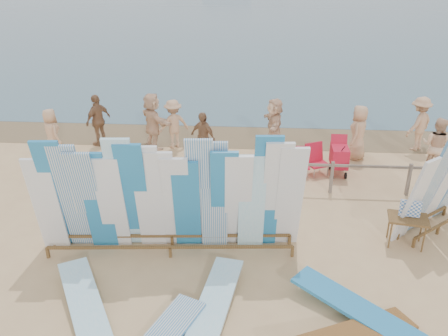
# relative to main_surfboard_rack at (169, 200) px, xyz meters

# --- Properties ---
(ground) EXTENTS (160.00, 160.00, 0.00)m
(ground) POSITION_rel_main_surfboard_rack_xyz_m (1.78, -0.01, -1.25)
(ground) COLOR tan
(ground) RESTS_ON ground
(wet_sand_strip) EXTENTS (40.00, 2.60, 0.01)m
(wet_sand_strip) POSITION_rel_main_surfboard_rack_xyz_m (1.78, 7.19, -1.25)
(wet_sand_strip) COLOR brown
(wet_sand_strip) RESTS_ON ground
(fence) EXTENTS (12.08, 0.08, 0.90)m
(fence) POSITION_rel_main_surfboard_rack_xyz_m (1.78, 2.99, -0.62)
(fence) COLOR #7A695C
(fence) RESTS_ON ground
(main_surfboard_rack) EXTENTS (5.58, 1.19, 2.78)m
(main_surfboard_rack) POSITION_rel_main_surfboard_rack_xyz_m (0.00, 0.00, 0.00)
(main_surfboard_rack) COLOR brown
(main_surfboard_rack) RESTS_ON ground
(side_surfboard_rack) EXTENTS (2.11, 1.90, 2.51)m
(side_surfboard_rack) POSITION_rel_main_surfboard_rack_xyz_m (5.84, 1.25, -0.11)
(side_surfboard_rack) COLOR brown
(side_surfboard_rack) RESTS_ON ground
(vendor_table) EXTENTS (0.92, 0.72, 1.10)m
(vendor_table) POSITION_rel_main_surfboard_rack_xyz_m (5.07, 0.61, -0.88)
(vendor_table) COLOR brown
(vendor_table) RESTS_ON ground
(flat_board_b) EXTENTS (1.02, 2.75, 0.27)m
(flat_board_b) POSITION_rel_main_surfboard_rack_xyz_m (1.05, -1.89, -1.25)
(flat_board_b) COLOR #96D6F0
(flat_board_b) RESTS_ON ground
(flat_board_a) EXTENTS (1.83, 2.62, 0.32)m
(flat_board_a) POSITION_rel_main_surfboard_rack_xyz_m (-1.16, -2.09, -1.25)
(flat_board_a) COLOR #96D6F0
(flat_board_a) RESTS_ON ground
(flat_board_d) EXTENTS (2.47, 2.09, 0.34)m
(flat_board_d) POSITION_rel_main_surfboard_rack_xyz_m (3.69, -1.83, -1.25)
(flat_board_d) COLOR #257DBA
(flat_board_d) RESTS_ON ground
(beach_chair_left) EXTENTS (0.54, 0.56, 0.81)m
(beach_chair_left) POSITION_rel_main_surfboard_rack_xyz_m (3.04, 4.05, -1.01)
(beach_chair_left) COLOR red
(beach_chair_left) RESTS_ON ground
(beach_chair_right) EXTENTS (0.75, 0.76, 0.89)m
(beach_chair_right) POSITION_rel_main_surfboard_rack_xyz_m (3.53, 4.17, -0.99)
(beach_chair_right) COLOR red
(beach_chair_right) RESTS_ON ground
(stroller) EXTENTS (0.57, 0.81, 1.10)m
(stroller) POSITION_rel_main_surfboard_rack_xyz_m (4.15, 4.21, -0.81)
(stroller) COLOR red
(stroller) RESTS_ON ground
(beachgoer_5) EXTENTS (0.68, 1.66, 1.74)m
(beachgoer_5) POSITION_rel_main_surfboard_rack_xyz_m (2.32, 5.87, -0.38)
(beachgoer_5) COLOR beige
(beachgoer_5) RESTS_ON ground
(beachgoer_0) EXTENTS (0.79, 0.78, 1.54)m
(beachgoer_0) POSITION_rel_main_surfboard_rack_xyz_m (-4.57, 4.91, -0.48)
(beachgoer_0) COLOR tan
(beachgoer_0) RESTS_ON ground
(beachgoer_4) EXTENTS (0.98, 0.86, 1.57)m
(beachgoer_4) POSITION_rel_main_surfboard_rack_xyz_m (0.15, 4.84, -0.46)
(beachgoer_4) COLOR #8C6042
(beachgoer_4) RESTS_ON ground
(beachgoer_9) EXTENTS (1.15, 1.11, 1.76)m
(beachgoer_9) POSITION_rel_main_surfboard_rack_xyz_m (6.94, 6.27, -0.37)
(beachgoer_9) COLOR tan
(beachgoer_9) RESTS_ON ground
(beachgoer_extra_1) EXTENTS (0.86, 1.09, 1.72)m
(beachgoer_extra_1) POSITION_rel_main_surfboard_rack_xyz_m (-3.42, 5.97, -0.39)
(beachgoer_extra_1) COLOR #8C6042
(beachgoer_extra_1) RESTS_ON ground
(beachgoer_8) EXTENTS (0.88, 0.82, 1.68)m
(beachgoer_8) POSITION_rel_main_surfboard_rack_xyz_m (6.89, 4.49, -0.41)
(beachgoer_8) COLOR beige
(beachgoer_8) RESTS_ON ground
(beachgoer_6) EXTENTS (0.69, 0.92, 1.70)m
(beachgoer_6) POSITION_rel_main_surfboard_rack_xyz_m (4.87, 5.41, -0.40)
(beachgoer_6) COLOR tan
(beachgoer_6) RESTS_ON ground
(beachgoer_11) EXTENTS (1.50, 1.69, 1.85)m
(beachgoer_11) POSITION_rel_main_surfboard_rack_xyz_m (-1.58, 5.82, -0.33)
(beachgoer_11) COLOR beige
(beachgoer_11) RESTS_ON ground
(beachgoer_3) EXTENTS (1.11, 0.91, 1.60)m
(beachgoer_3) POSITION_rel_main_surfboard_rack_xyz_m (-0.93, 5.92, -0.45)
(beachgoer_3) COLOR tan
(beachgoer_3) RESTS_ON ground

